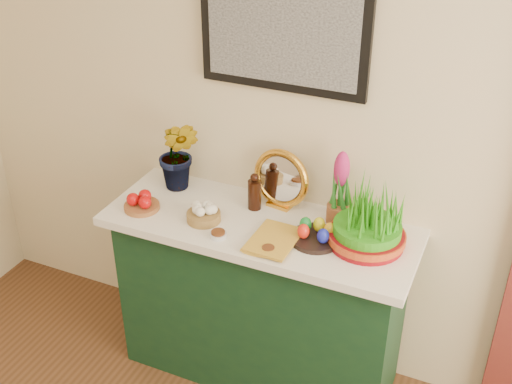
% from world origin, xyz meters
% --- Properties ---
extents(sideboard, '(1.30, 0.45, 0.85)m').
position_xyz_m(sideboard, '(-0.25, 2.00, 0.42)').
color(sideboard, '#13361A').
rests_on(sideboard, ground).
extents(tablecloth, '(1.40, 0.55, 0.04)m').
position_xyz_m(tablecloth, '(-0.25, 2.00, 0.87)').
color(tablecloth, white).
rests_on(tablecloth, sideboard).
extents(hyacinth_green, '(0.25, 0.22, 0.48)m').
position_xyz_m(hyacinth_green, '(-0.72, 2.13, 1.13)').
color(hyacinth_green, '#287725').
rests_on(hyacinth_green, tablecloth).
extents(apple_bowl, '(0.18, 0.18, 0.08)m').
position_xyz_m(apple_bowl, '(-0.79, 1.89, 0.92)').
color(apple_bowl, brown).
rests_on(apple_bowl, tablecloth).
extents(garlic_basket, '(0.20, 0.20, 0.09)m').
position_xyz_m(garlic_basket, '(-0.48, 1.91, 0.93)').
color(garlic_basket, olive).
rests_on(garlic_basket, tablecloth).
extents(vinegar_cruet, '(0.06, 0.06, 0.18)m').
position_xyz_m(vinegar_cruet, '(-0.32, 2.10, 0.97)').
color(vinegar_cruet, black).
rests_on(vinegar_cruet, tablecloth).
extents(mirror, '(0.29, 0.10, 0.28)m').
position_xyz_m(mirror, '(-0.22, 2.17, 1.03)').
color(mirror, gold).
rests_on(mirror, tablecloth).
extents(book, '(0.18, 0.26, 0.03)m').
position_xyz_m(book, '(-0.23, 1.88, 0.91)').
color(book, gold).
rests_on(book, tablecloth).
extents(spice_dish_left, '(0.07, 0.07, 0.03)m').
position_xyz_m(spice_dish_left, '(-0.37, 1.82, 0.90)').
color(spice_dish_left, silver).
rests_on(spice_dish_left, tablecloth).
extents(spice_dish_right, '(0.07, 0.07, 0.03)m').
position_xyz_m(spice_dish_right, '(-0.13, 1.81, 0.90)').
color(spice_dish_right, silver).
rests_on(spice_dish_right, tablecloth).
extents(egg_plate, '(0.28, 0.28, 0.09)m').
position_xyz_m(egg_plate, '(0.02, 1.97, 0.92)').
color(egg_plate, black).
rests_on(egg_plate, tablecloth).
extents(hyacinth_pink, '(0.11, 0.11, 0.35)m').
position_xyz_m(hyacinth_pink, '(0.06, 2.14, 1.05)').
color(hyacinth_pink, '#98542F').
rests_on(hyacinth_pink, tablecloth).
extents(wheatgrass_sabzeh, '(0.33, 0.33, 0.27)m').
position_xyz_m(wheatgrass_sabzeh, '(0.22, 2.03, 1.01)').
color(wheatgrass_sabzeh, maroon).
rests_on(wheatgrass_sabzeh, tablecloth).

